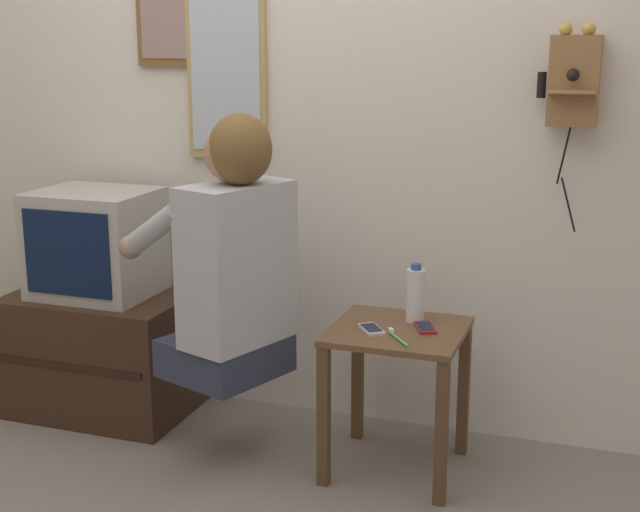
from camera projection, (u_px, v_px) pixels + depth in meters
The scene contains 12 objects.
wall_back at pixel (299, 107), 3.54m from camera, with size 6.80×0.05×2.55m.
side_table at pixel (397, 361), 3.18m from camera, with size 0.47×0.46×0.54m.
person at pixel (232, 256), 3.15m from camera, with size 0.62×0.56×0.96m.
tv_stand at pixel (104, 352), 3.75m from camera, with size 0.73×0.51×0.51m.
television at pixel (96, 243), 3.65m from camera, with size 0.47×0.41×0.43m.
wall_phone_antique at pixel (574, 80), 3.10m from camera, with size 0.21×0.19×0.73m.
framed_picture at pixel (173, 9), 3.58m from camera, with size 0.33×0.03×0.45m.
wall_mirror at pixel (227, 74), 3.57m from camera, with size 0.34×0.04×0.67m.
cell_phone_held at pixel (371, 329), 3.13m from camera, with size 0.12×0.14×0.01m.
cell_phone_spare at pixel (425, 328), 3.14m from camera, with size 0.11×0.14×0.01m.
water_bottle at pixel (415, 295), 3.21m from camera, with size 0.07×0.07×0.21m.
toothbrush at pixel (397, 337), 3.04m from camera, with size 0.10×0.13×0.02m.
Camera 1 is at (1.27, -2.34, 1.54)m, focal length 50.00 mm.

